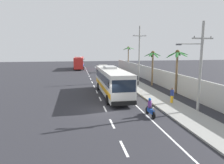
% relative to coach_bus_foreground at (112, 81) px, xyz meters
% --- Properties ---
extents(ground_plane, '(160.00, 160.00, 0.00)m').
position_rel_coach_bus_foreground_xyz_m(ground_plane, '(-1.73, -6.17, -1.87)').
color(ground_plane, '#28282D').
extents(sidewalk_kerb, '(3.20, 90.00, 0.14)m').
position_rel_coach_bus_foreground_xyz_m(sidewalk_kerb, '(5.07, 3.83, -1.80)').
color(sidewalk_kerb, gray).
rests_on(sidewalk_kerb, ground).
extents(lane_markings, '(3.53, 71.21, 0.01)m').
position_rel_coach_bus_foreground_xyz_m(lane_markings, '(0.40, 8.68, -1.86)').
color(lane_markings, white).
rests_on(lane_markings, ground).
extents(boundary_wall, '(0.24, 60.00, 2.54)m').
position_rel_coach_bus_foreground_xyz_m(boundary_wall, '(8.87, 7.83, -0.60)').
color(boundary_wall, '#B2B2AD').
rests_on(boundary_wall, ground).
extents(coach_bus_foreground, '(3.12, 12.56, 3.58)m').
position_rel_coach_bus_foreground_xyz_m(coach_bus_foreground, '(0.00, 0.00, 0.00)').
color(coach_bus_foreground, silver).
rests_on(coach_bus_foreground, ground).
extents(coach_bus_far_lane, '(3.33, 11.10, 3.73)m').
position_rel_coach_bus_foreground_xyz_m(coach_bus_far_lane, '(-3.65, 35.35, 0.07)').
color(coach_bus_far_lane, red).
rests_on(coach_bus_far_lane, ground).
extents(motorcycle_beside_bus, '(0.56, 1.96, 1.68)m').
position_rel_coach_bus_foreground_xyz_m(motorcycle_beside_bus, '(1.79, 8.88, -1.19)').
color(motorcycle_beside_bus, black).
rests_on(motorcycle_beside_bus, ground).
extents(motorcycle_trailing, '(0.56, 1.96, 1.60)m').
position_rel_coach_bus_foreground_xyz_m(motorcycle_trailing, '(1.89, -8.63, -1.21)').
color(motorcycle_trailing, black).
rests_on(motorcycle_trailing, ground).
extents(pedestrian_near_kerb, '(0.36, 0.36, 1.63)m').
position_rel_coach_bus_foreground_xyz_m(pedestrian_near_kerb, '(4.87, 14.04, -0.88)').
color(pedestrian_near_kerb, '#75388E').
rests_on(pedestrian_near_kerb, sidewalk_kerb).
extents(pedestrian_midwalk, '(0.36, 0.36, 1.62)m').
position_rel_coach_bus_foreground_xyz_m(pedestrian_midwalk, '(5.59, -5.26, -0.88)').
color(pedestrian_midwalk, gold).
rests_on(pedestrian_midwalk, sidewalk_kerb).
extents(utility_pole_nearest, '(3.52, 0.24, 8.29)m').
position_rel_coach_bus_foreground_xyz_m(utility_pole_nearest, '(6.71, -8.13, 2.56)').
color(utility_pole_nearest, '#9E9E99').
rests_on(utility_pole_nearest, ground).
extents(utility_pole_mid, '(2.56, 0.24, 9.93)m').
position_rel_coach_bus_foreground_xyz_m(utility_pole_mid, '(6.86, 10.55, 3.30)').
color(utility_pole_mid, '#9E9E99').
rests_on(utility_pole_mid, ground).
extents(palm_nearest, '(3.10, 2.99, 6.49)m').
position_rel_coach_bus_foreground_xyz_m(palm_nearest, '(9.08, 26.82, 3.02)').
color(palm_nearest, brown).
rests_on(palm_nearest, ground).
extents(palm_second, '(2.76, 2.88, 5.54)m').
position_rel_coach_bus_foreground_xyz_m(palm_second, '(7.62, 5.82, 2.17)').
color(palm_second, brown).
rests_on(palm_second, ground).
extents(palm_third, '(3.19, 3.07, 5.74)m').
position_rel_coach_bus_foreground_xyz_m(palm_third, '(8.64, -0.24, 2.37)').
color(palm_third, brown).
rests_on(palm_third, ground).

